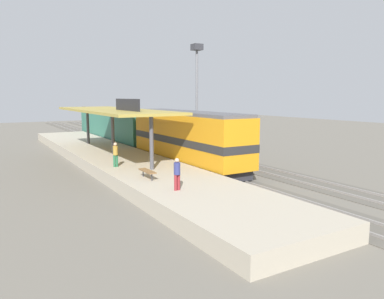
{
  "coord_description": "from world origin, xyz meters",
  "views": [
    {
      "loc": [
        -14.66,
        -30.37,
        5.79
      ],
      "look_at": [
        -1.38,
        -7.87,
        2.0
      ],
      "focal_mm": 34.41,
      "sensor_mm": 36.0,
      "label": 1
    }
  ],
  "objects_px": {
    "platform_bench": "(147,171)",
    "light_mast": "(197,73)",
    "person_walking": "(177,172)",
    "locomotive": "(187,138)",
    "passenger_carriage_single": "(114,125)",
    "person_waiting": "(115,153)"
  },
  "relations": [
    {
      "from": "platform_bench",
      "to": "light_mast",
      "type": "distance_m",
      "value": 23.02
    },
    {
      "from": "person_walking",
      "to": "locomotive",
      "type": "bearing_deg",
      "value": 57.64
    },
    {
      "from": "passenger_carriage_single",
      "to": "person_waiting",
      "type": "distance_m",
      "value": 20.28
    },
    {
      "from": "person_waiting",
      "to": "locomotive",
      "type": "bearing_deg",
      "value": 10.88
    },
    {
      "from": "platform_bench",
      "to": "locomotive",
      "type": "bearing_deg",
      "value": 43.87
    },
    {
      "from": "locomotive",
      "to": "light_mast",
      "type": "height_order",
      "value": "light_mast"
    },
    {
      "from": "passenger_carriage_single",
      "to": "person_waiting",
      "type": "xyz_separation_m",
      "value": [
        -6.41,
        -19.23,
        -0.46
      ]
    },
    {
      "from": "platform_bench",
      "to": "passenger_carriage_single",
      "type": "height_order",
      "value": "passenger_carriage_single"
    },
    {
      "from": "passenger_carriage_single",
      "to": "light_mast",
      "type": "xyz_separation_m",
      "value": [
        7.8,
        -6.74,
        6.08
      ]
    },
    {
      "from": "person_waiting",
      "to": "person_walking",
      "type": "relative_size",
      "value": 1.0
    },
    {
      "from": "passenger_carriage_single",
      "to": "light_mast",
      "type": "distance_m",
      "value": 11.97
    },
    {
      "from": "platform_bench",
      "to": "light_mast",
      "type": "xyz_separation_m",
      "value": [
        13.8,
        17.03,
        7.05
      ]
    },
    {
      "from": "locomotive",
      "to": "person_waiting",
      "type": "distance_m",
      "value": 6.55
    },
    {
      "from": "passenger_carriage_single",
      "to": "locomotive",
      "type": "bearing_deg",
      "value": -90.0
    },
    {
      "from": "platform_bench",
      "to": "person_walking",
      "type": "height_order",
      "value": "person_walking"
    },
    {
      "from": "platform_bench",
      "to": "light_mast",
      "type": "relative_size",
      "value": 0.15
    },
    {
      "from": "light_mast",
      "to": "person_walking",
      "type": "relative_size",
      "value": 6.84
    },
    {
      "from": "passenger_carriage_single",
      "to": "light_mast",
      "type": "bearing_deg",
      "value": -40.84
    },
    {
      "from": "platform_bench",
      "to": "person_waiting",
      "type": "height_order",
      "value": "person_waiting"
    },
    {
      "from": "passenger_carriage_single",
      "to": "person_waiting",
      "type": "relative_size",
      "value": 11.7
    },
    {
      "from": "person_walking",
      "to": "person_waiting",
      "type": "bearing_deg",
      "value": 94.64
    },
    {
      "from": "platform_bench",
      "to": "locomotive",
      "type": "xyz_separation_m",
      "value": [
        6.0,
        5.77,
        1.07
      ]
    }
  ]
}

